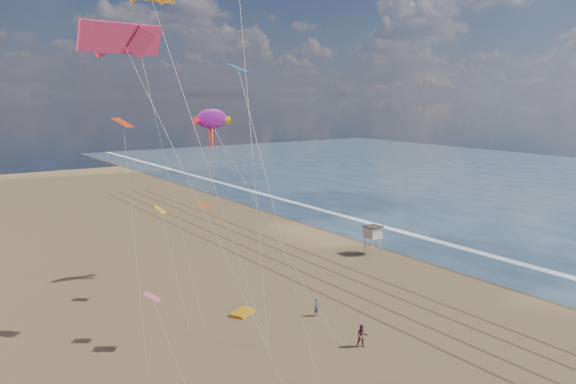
% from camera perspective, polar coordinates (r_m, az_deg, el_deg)
% --- Properties ---
extents(ocean, '(260.00, 260.00, 0.00)m').
position_cam_1_polar(ocean, '(123.63, 26.95, 0.05)').
color(ocean, '#2D4456').
rests_on(ocean, ground).
extents(wet_sand, '(260.00, 260.00, 0.00)m').
position_cam_1_polar(wet_sand, '(79.72, 7.15, -3.81)').
color(wet_sand, '#42301E').
rests_on(wet_sand, ground).
extents(foam, '(260.00, 260.00, 0.00)m').
position_cam_1_polar(foam, '(82.50, 9.34, -3.40)').
color(foam, white).
rests_on(foam, ground).
extents(tracks, '(7.68, 120.00, 0.01)m').
position_cam_1_polar(tracks, '(62.20, 1.88, -7.66)').
color(tracks, brown).
rests_on(tracks, ground).
extents(lifeguard_stand, '(1.90, 1.90, 3.43)m').
position_cam_1_polar(lifeguard_stand, '(67.26, 8.63, -4.09)').
color(lifeguard_stand, silver).
rests_on(lifeguard_stand, ground).
extents(grounded_kite, '(2.57, 2.23, 0.25)m').
position_cam_1_polar(grounded_kite, '(49.75, -4.65, -12.12)').
color(grounded_kite, orange).
rests_on(grounded_kite, ground).
extents(show_kite, '(3.87, 10.02, 24.66)m').
position_cam_1_polar(show_kite, '(56.17, -7.73, 7.33)').
color(show_kite, '#9C189B').
rests_on(show_kite, ground).
extents(kite_flyer_a, '(0.60, 0.41, 1.60)m').
position_cam_1_polar(kite_flyer_a, '(48.98, 2.91, -11.61)').
color(kite_flyer_a, slate).
rests_on(kite_flyer_a, ground).
extents(kite_flyer_b, '(1.11, 1.04, 1.82)m').
position_cam_1_polar(kite_flyer_b, '(43.64, 7.54, -14.30)').
color(kite_flyer_b, '#9A4E59').
rests_on(kite_flyer_b, ground).
extents(small_kites, '(8.57, 13.62, 19.40)m').
position_cam_1_polar(small_kites, '(44.99, -12.03, 4.30)').
color(small_kites, gold).
rests_on(small_kites, ground).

